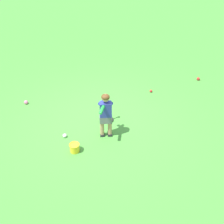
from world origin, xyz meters
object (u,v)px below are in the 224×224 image
play_ball_center_lawn (198,79)px  batting_tee (108,117)px  play_ball_by_bucket (65,136)px  child_batter (106,112)px  play_ball_behind_batter (26,102)px  toy_bucket (75,148)px  play_ball_far_left (151,91)px

play_ball_center_lawn → batting_tee: batting_tee is taller
play_ball_center_lawn → play_ball_by_bucket: size_ratio=1.02×
play_ball_center_lawn → play_ball_by_bucket: 4.46m
child_batter → play_ball_by_bucket: bearing=-150.1°
batting_tee → play_ball_behind_batter: bearing=-172.3°
play_ball_behind_batter → toy_bucket: 2.30m
child_batter → play_ball_center_lawn: bearing=69.5°
play_ball_center_lawn → toy_bucket: size_ratio=0.42×
child_batter → play_ball_far_left: child_batter is taller
play_ball_behind_batter → batting_tee: bearing=7.7°
play_ball_center_lawn → play_ball_far_left: 1.64m
play_ball_behind_batter → child_batter: bearing=-5.0°
play_ball_center_lawn → toy_bucket: 4.53m
play_ball_far_left → toy_bucket: 3.01m
child_batter → play_ball_behind_batter: child_batter is taller
play_ball_behind_batter → play_ball_far_left: play_ball_behind_batter is taller
child_batter → play_ball_by_bucket: child_batter is taller
play_ball_center_lawn → play_ball_far_left: (-1.03, -1.28, -0.01)m
play_ball_behind_batter → toy_bucket: (2.10, -0.95, 0.05)m
play_ball_by_bucket → play_ball_behind_batter: bearing=158.1°
play_ball_behind_batter → play_ball_center_lawn: size_ratio=1.10×
play_ball_by_bucket → play_ball_far_left: bearing=68.3°
child_batter → toy_bucket: bearing=-115.6°
play_ball_center_lawn → play_ball_by_bucket: (-2.09, -3.94, -0.00)m
play_ball_behind_batter → play_ball_far_left: size_ratio=1.33×
play_ball_far_left → batting_tee: (-0.49, -1.70, 0.07)m
child_batter → play_ball_far_left: (0.27, 2.21, -0.61)m
child_batter → play_ball_behind_batter: (-2.45, 0.21, -0.60)m
toy_bucket → child_batter: bearing=64.4°
play_ball_behind_batter → batting_tee: (2.23, 0.30, 0.05)m
play_ball_far_left → toy_bucket: bearing=-101.9°
child_batter → batting_tee: child_batter is taller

